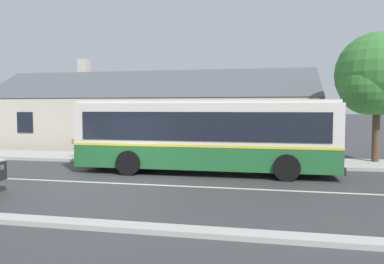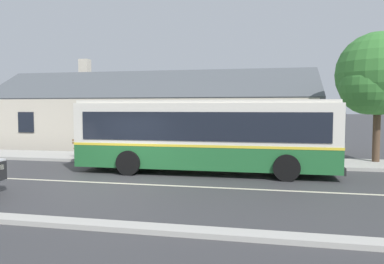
% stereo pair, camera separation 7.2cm
% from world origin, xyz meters
% --- Properties ---
extents(ground_plane, '(300.00, 300.00, 0.00)m').
position_xyz_m(ground_plane, '(0.00, 0.00, 0.00)').
color(ground_plane, '#38383A').
extents(sidewalk_far, '(60.00, 3.00, 0.15)m').
position_xyz_m(sidewalk_far, '(0.00, 6.00, 0.07)').
color(sidewalk_far, '#ADAAA3').
rests_on(sidewalk_far, ground).
extents(curb_near, '(60.00, 0.50, 0.12)m').
position_xyz_m(curb_near, '(0.00, -4.75, 0.06)').
color(curb_near, '#ADAAA3').
rests_on(curb_near, ground).
extents(lane_divider_stripe, '(60.00, 0.16, 0.01)m').
position_xyz_m(lane_divider_stripe, '(0.00, 0.00, 0.00)').
color(lane_divider_stripe, beige).
rests_on(lane_divider_stripe, ground).
extents(community_building, '(21.60, 8.23, 6.33)m').
position_xyz_m(community_building, '(-2.59, 12.75, 1.77)').
color(community_building, beige).
rests_on(community_building, ground).
extents(transit_bus, '(10.69, 2.82, 3.03)m').
position_xyz_m(transit_bus, '(2.66, 2.90, 1.63)').
color(transit_bus, '#236633').
rests_on(transit_bus, ground).
extents(bench_by_building, '(1.70, 0.51, 0.94)m').
position_xyz_m(bench_by_building, '(-3.86, 5.32, 0.57)').
color(bench_by_building, brown).
rests_on(bench_by_building, sidewalk_far).
extents(bench_down_street, '(1.57, 0.51, 0.94)m').
position_xyz_m(bench_down_street, '(-0.03, 5.30, 0.56)').
color(bench_down_street, brown).
rests_on(bench_down_street, sidewalk_far).
extents(street_tree_primary, '(3.91, 3.91, 6.27)m').
position_xyz_m(street_tree_primary, '(10.15, 6.57, 4.17)').
color(street_tree_primary, '#4C3828').
rests_on(street_tree_primary, ground).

